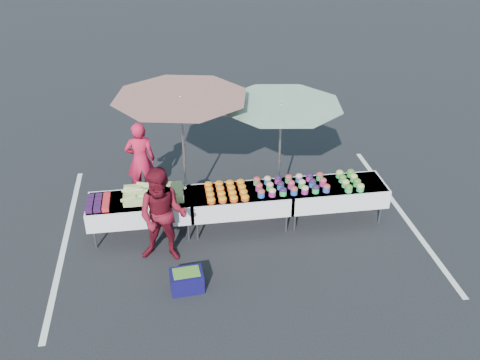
{
  "coord_description": "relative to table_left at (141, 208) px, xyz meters",
  "views": [
    {
      "loc": [
        -1.22,
        -8.18,
        5.8
      ],
      "look_at": [
        0.0,
        0.0,
        1.0
      ],
      "focal_mm": 40.0,
      "sensor_mm": 36.0,
      "label": 1
    }
  ],
  "objects": [
    {
      "name": "carrot_bowls",
      "position": [
        1.55,
        -0.01,
        0.22
      ],
      "size": [
        0.75,
        0.69,
        0.11
      ],
      "color": "#C64216",
      "rests_on": "table_center"
    },
    {
      "name": "potato_cups",
      "position": [
        2.75,
        0.0,
        0.25
      ],
      "size": [
        1.34,
        0.58,
        0.16
      ],
      "color": "#244CA9",
      "rests_on": "table_right"
    },
    {
      "name": "table_right",
      "position": [
        3.6,
        0.0,
        0.0
      ],
      "size": [
        1.86,
        0.81,
        0.75
      ],
      "color": "white",
      "rests_on": "ground"
    },
    {
      "name": "bean_baskets",
      "position": [
        3.86,
        -0.01,
        0.24
      ],
      "size": [
        0.36,
        0.68,
        0.15
      ],
      "color": "green",
      "rests_on": "table_right"
    },
    {
      "name": "table_left",
      "position": [
        0.0,
        0.0,
        0.0
      ],
      "size": [
        1.86,
        0.81,
        0.75
      ],
      "color": "white",
      "rests_on": "ground"
    },
    {
      "name": "plastic_bags",
      "position": [
        0.3,
        -0.3,
        0.19
      ],
      "size": [
        0.3,
        0.25,
        0.05
      ],
      "primitive_type": "cube",
      "color": "white",
      "rests_on": "table_left"
    },
    {
      "name": "umbrella_right",
      "position": [
        2.6,
        0.4,
        1.47
      ],
      "size": [
        2.7,
        2.7,
        2.26
      ],
      "rotation": [
        0.0,
        0.0,
        0.25
      ],
      "color": "black",
      "rests_on": "ground"
    },
    {
      "name": "stripe_left",
      "position": [
        -1.4,
        0.0,
        -0.58
      ],
      "size": [
        0.1,
        5.0,
        0.0
      ],
      "primitive_type": "cube",
      "color": "silver",
      "rests_on": "ground"
    },
    {
      "name": "storage_bin",
      "position": [
        0.71,
        -1.6,
        -0.41
      ],
      "size": [
        0.54,
        0.41,
        0.34
      ],
      "rotation": [
        0.0,
        0.0,
        0.08
      ],
      "color": "#100D44",
      "rests_on": "ground"
    },
    {
      "name": "umbrella_left",
      "position": [
        0.84,
        0.54,
        1.65
      ],
      "size": [
        2.82,
        2.82,
        2.46
      ],
      "rotation": [
        0.0,
        0.0,
        0.19
      ],
      "color": "black",
      "rests_on": "ground"
    },
    {
      "name": "customer",
      "position": [
        0.4,
        -0.75,
        0.28
      ],
      "size": [
        0.97,
        0.83,
        1.73
      ],
      "primitive_type": "imported",
      "rotation": [
        0.0,
        0.0,
        -0.23
      ],
      "color": "maroon",
      "rests_on": "ground"
    },
    {
      "name": "vendor",
      "position": [
        0.0,
        1.4,
        0.23
      ],
      "size": [
        0.59,
        0.4,
        1.62
      ],
      "primitive_type": "imported",
      "rotation": [
        0.0,
        0.0,
        3.16
      ],
      "color": "#BE1538",
      "rests_on": "ground"
    },
    {
      "name": "table_center",
      "position": [
        1.8,
        0.0,
        0.0
      ],
      "size": [
        1.86,
        0.81,
        0.75
      ],
      "color": "white",
      "rests_on": "ground"
    },
    {
      "name": "stripe_right",
      "position": [
        5.0,
        0.0,
        -0.58
      ],
      "size": [
        0.1,
        5.0,
        0.0
      ],
      "primitive_type": "cube",
      "color": "silver",
      "rests_on": "ground"
    },
    {
      "name": "ground",
      "position": [
        1.8,
        0.0,
        -0.58
      ],
      "size": [
        80.0,
        80.0,
        0.0
      ],
      "primitive_type": "plane",
      "color": "black"
    },
    {
      "name": "berry_punnets",
      "position": [
        -0.71,
        -0.06,
        0.21
      ],
      "size": [
        0.4,
        0.54,
        0.08
      ],
      "color": "black",
      "rests_on": "table_left"
    },
    {
      "name": "corn_pile",
      "position": [
        0.24,
        0.04,
        0.26
      ],
      "size": [
        1.16,
        0.57,
        0.26
      ],
      "color": "#98B55D",
      "rests_on": "table_left"
    }
  ]
}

